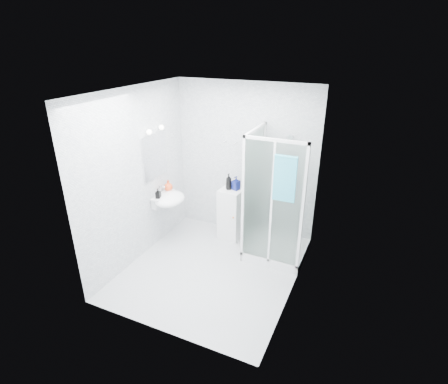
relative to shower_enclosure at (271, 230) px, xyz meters
The scene contains 12 objects.
room 1.33m from the shower_enclosure, 131.13° to the right, with size 2.40×2.60×2.60m.
shower_enclosure is the anchor object (origin of this frame).
wall_basin 1.72m from the shower_enclosure, 169.19° to the right, with size 0.46×0.56×0.35m.
mirror 2.16m from the shower_enclosure, behind, with size 0.02×0.60×0.70m, color white.
vanity_lights 2.35m from the shower_enclosure, behind, with size 0.10×0.40×0.08m.
wall_hooks 1.57m from the shower_enclosure, 151.98° to the left, with size 0.23×0.06×0.03m.
storage_cabinet 0.83m from the shower_enclosure, 162.35° to the left, with size 0.39×0.41×0.89m.
hand_towel 1.16m from the shower_enclosure, 58.11° to the right, with size 0.30×0.04×0.64m.
shampoo_bottle_a 1.05m from the shower_enclosure, 163.48° to the left, with size 0.10×0.11×0.27m, color black.
shampoo_bottle_b 0.96m from the shower_enclosure, 158.66° to the left, with size 0.11×0.11×0.23m, color navy.
soap_dispenser_orange 1.83m from the shower_enclosure, behind, with size 0.14×0.14×0.18m, color #E1461A.
soap_dispenser_black 1.86m from the shower_enclosure, 164.72° to the right, with size 0.07×0.08×0.16m, color black.
Camera 1 is at (1.95, -3.84, 3.18)m, focal length 28.00 mm.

